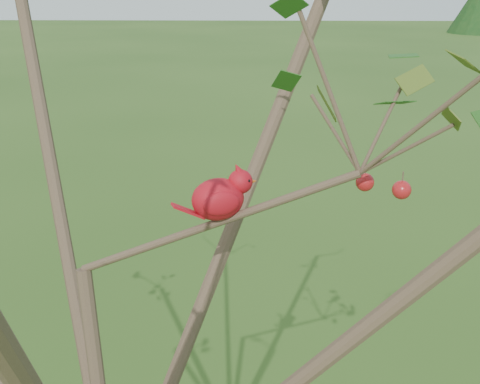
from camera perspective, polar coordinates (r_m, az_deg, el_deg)
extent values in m
sphere|color=#AD181A|center=(1.29, 15.08, 0.20)|extent=(0.04, 0.04, 0.04)
sphere|color=#AD181A|center=(1.32, 11.76, 0.91)|extent=(0.04, 0.04, 0.04)
ellipsoid|color=red|center=(1.27, -2.11, -0.69)|extent=(0.14, 0.12, 0.09)
sphere|color=red|center=(1.28, 0.03, 0.99)|extent=(0.07, 0.07, 0.05)
cone|color=red|center=(1.27, -0.15, 2.10)|extent=(0.05, 0.04, 0.04)
cone|color=#D85914|center=(1.29, 1.13, 1.01)|extent=(0.03, 0.03, 0.02)
ellipsoid|color=black|center=(1.28, 0.77, 0.93)|extent=(0.02, 0.03, 0.02)
cube|color=red|center=(1.26, -4.93, -1.81)|extent=(0.07, 0.05, 0.04)
ellipsoid|color=red|center=(1.30, -2.79, -0.11)|extent=(0.08, 0.05, 0.05)
ellipsoid|color=red|center=(1.24, -1.78, -1.13)|extent=(0.08, 0.05, 0.05)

